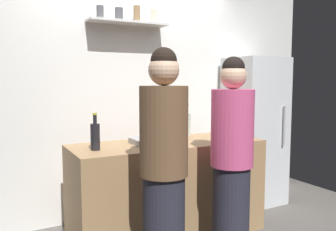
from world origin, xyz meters
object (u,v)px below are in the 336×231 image
wine_bottle_pale_glass (187,124)px  person_pink_top (232,161)px  person_brown_jacket (164,169)px  baking_pan (151,141)px  wine_bottle_dark_glass (95,136)px  refrigerator (254,131)px  water_bottle_plastic (150,138)px  utensil_holder (232,134)px

wine_bottle_pale_glass → person_pink_top: 0.93m
person_brown_jacket → baking_pan: bearing=-168.0°
baking_pan → wine_bottle_dark_glass: wine_bottle_dark_glass is taller
wine_bottle_pale_glass → baking_pan: bearing=-156.0°
refrigerator → wine_bottle_pale_glass: bearing=-175.7°
baking_pan → water_bottle_plastic: water_bottle_plastic is taller
utensil_holder → wine_bottle_pale_glass: bearing=118.6°
wine_bottle_dark_glass → water_bottle_plastic: bearing=-21.0°
person_pink_top → baking_pan: bearing=-149.3°
wine_bottle_dark_glass → person_pink_top: size_ratio=0.19×
refrigerator → utensil_holder: bearing=-145.5°
baking_pan → utensil_holder: size_ratio=1.55×
refrigerator → wine_bottle_pale_glass: refrigerator is taller
refrigerator → water_bottle_plastic: refrigerator is taller
utensil_holder → wine_bottle_pale_glass: (-0.24, 0.44, 0.07)m
water_bottle_plastic → refrigerator: bearing=18.4°
utensil_holder → person_pink_top: person_pink_top is taller
wine_bottle_pale_glass → person_pink_top: bearing=-97.6°
utensil_holder → refrigerator: bearing=34.5°
water_bottle_plastic → person_pink_top: bearing=-39.3°
refrigerator → water_bottle_plastic: 1.72m
wine_bottle_pale_glass → wine_bottle_dark_glass: bearing=-163.8°
wine_bottle_dark_glass → refrigerator: bearing=10.6°
refrigerator → person_pink_top: size_ratio=1.05×
refrigerator → utensil_holder: size_ratio=7.86×
refrigerator → baking_pan: bearing=-168.4°
wine_bottle_pale_glass → person_pink_top: person_pink_top is taller
wine_bottle_dark_glass → person_brown_jacket: 0.73m
refrigerator → utensil_holder: refrigerator is taller
refrigerator → person_brown_jacket: refrigerator is taller
refrigerator → wine_bottle_dark_glass: bearing=-169.4°
wine_bottle_dark_glass → wine_bottle_pale_glass: wine_bottle_pale_glass is taller
refrigerator → wine_bottle_pale_glass: size_ratio=5.23×
refrigerator → wine_bottle_dark_glass: size_ratio=5.60×
person_pink_top → water_bottle_plastic: bearing=-130.1°
refrigerator → wine_bottle_dark_glass: 2.09m
utensil_holder → baking_pan: bearing=165.2°
refrigerator → baking_pan: size_ratio=5.07×
wine_bottle_pale_glass → person_brown_jacket: 1.23m
utensil_holder → person_brown_jacket: person_brown_jacket is taller
wine_bottle_dark_glass → person_pink_top: (0.94, -0.59, -0.19)m
baking_pan → person_brown_jacket: bearing=-108.0°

